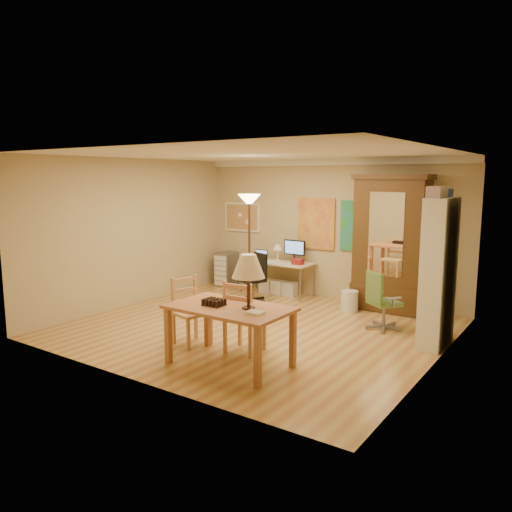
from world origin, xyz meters
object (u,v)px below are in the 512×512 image
Objects in this scene: office_chair_green at (382,314)px; computer_desk at (279,274)px; armoire at (391,252)px; bookshelf at (438,273)px; dining_table at (236,296)px; office_chair_black at (253,289)px.

computer_desk is at bearing 156.87° from office_chair_green.
armoire reaches higher than office_chair_green.
bookshelf reaches higher than computer_desk.
dining_table is 3.37m from office_chair_black.
dining_table is 2.77m from office_chair_green.
computer_desk is 2.81m from office_chair_green.
office_chair_black is at bearing 173.32° from office_chair_green.
bookshelf reaches higher than office_chair_black.
dining_table is at bearing -129.12° from bookshelf.
dining_table reaches higher than office_chair_black.
bookshelf reaches higher than dining_table.
dining_table is 1.66× the size of office_chair_green.
armoire is at bearing 20.47° from office_chair_black.
computer_desk is at bearing 158.47° from bookshelf.
office_chair_black reaches higher than office_chair_green.
computer_desk is 0.71× the size of bookshelf.
armoire is at bearing 80.21° from dining_table.
dining_table is at bearing -99.79° from armoire.
armoire is at bearing 105.01° from office_chair_green.
dining_table is 0.64× the size of armoire.
armoire is 1.88m from bookshelf.
computer_desk is at bearing 84.00° from office_chair_black.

